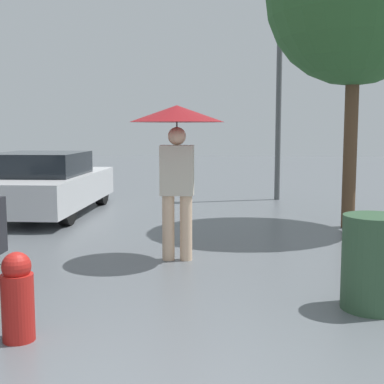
{
  "coord_description": "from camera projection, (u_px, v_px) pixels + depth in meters",
  "views": [
    {
      "loc": [
        0.31,
        -2.31,
        1.64
      ],
      "look_at": [
        -0.13,
        4.25,
        0.86
      ],
      "focal_mm": 50.0,
      "sensor_mm": 36.0,
      "label": 1
    }
  ],
  "objects": [
    {
      "name": "pedestrian",
      "position": [
        177.0,
        135.0,
        6.55
      ],
      "size": [
        1.16,
        1.16,
        1.93
      ],
      "color": "beige",
      "rests_on": "ground_plane"
    },
    {
      "name": "parked_car_farthest",
      "position": [
        44.0,
        184.0,
        10.35
      ],
      "size": [
        1.81,
        4.08,
        1.19
      ],
      "color": "silver",
      "rests_on": "ground_plane"
    },
    {
      "name": "street_lamp",
      "position": [
        280.0,
        41.0,
        12.04
      ],
      "size": [
        0.4,
        0.4,
        5.24
      ],
      "color": "#515456",
      "rests_on": "ground_plane"
    },
    {
      "name": "trash_bin",
      "position": [
        374.0,
        262.0,
        4.85
      ],
      "size": [
        0.58,
        0.58,
        0.87
      ],
      "color": "#2D4C33",
      "rests_on": "ground_plane"
    },
    {
      "name": "fire_hydrant",
      "position": [
        18.0,
        297.0,
        4.13
      ],
      "size": [
        0.25,
        0.25,
        0.7
      ],
      "color": "#B21E19",
      "rests_on": "ground_plane"
    }
  ]
}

